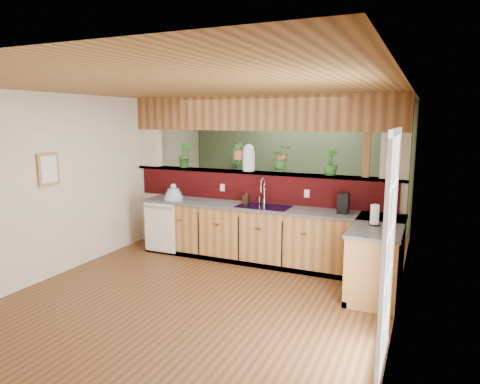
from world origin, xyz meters
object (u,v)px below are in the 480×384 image
at_px(faucet, 263,190).
at_px(shelving_console, 263,202).
at_px(dish_stack, 174,195).
at_px(coffee_maker, 343,204).
at_px(paper_towel, 375,215).
at_px(glass_jar, 249,158).
at_px(soap_dispenser, 246,197).

height_order(faucet, shelving_console, faucet).
height_order(dish_stack, coffee_maker, coffee_maker).
height_order(faucet, paper_towel, faucet).
xyz_separation_m(paper_towel, glass_jar, (-2.12, 0.92, 0.58)).
xyz_separation_m(dish_stack, glass_jar, (1.16, 0.48, 0.63)).
bearing_deg(dish_stack, faucet, 9.84).
bearing_deg(coffee_maker, paper_towel, -51.91).
relative_size(faucet, soap_dispenser, 2.04).
bearing_deg(paper_towel, faucet, 158.54).
distance_m(glass_jar, shelving_console, 2.25).
height_order(dish_stack, paper_towel, paper_towel).
bearing_deg(dish_stack, coffee_maker, 2.95).
xyz_separation_m(faucet, paper_towel, (1.78, -0.70, -0.10)).
xyz_separation_m(soap_dispenser, shelving_console, (-0.55, 2.19, -0.50)).
relative_size(faucet, coffee_maker, 1.49).
bearing_deg(coffee_maker, dish_stack, -179.68).
bearing_deg(glass_jar, dish_stack, -157.75).
bearing_deg(coffee_maker, faucet, 172.15).
relative_size(faucet, glass_jar, 0.96).
bearing_deg(soap_dispenser, coffee_maker, -1.54).
height_order(faucet, coffee_maker, faucet).
bearing_deg(glass_jar, coffee_maker, -11.60).
relative_size(faucet, shelving_console, 0.28).
bearing_deg(faucet, glass_jar, 147.58).
bearing_deg(faucet, dish_stack, -170.16).
height_order(soap_dispenser, shelving_console, soap_dispenser).
bearing_deg(faucet, paper_towel, -21.46).
relative_size(soap_dispenser, glass_jar, 0.47).
xyz_separation_m(faucet, glass_jar, (-0.34, 0.22, 0.48)).
xyz_separation_m(paper_towel, shelving_console, (-2.59, 2.82, -0.53)).
bearing_deg(glass_jar, shelving_console, 103.87).
distance_m(soap_dispenser, coffee_maker, 1.54).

